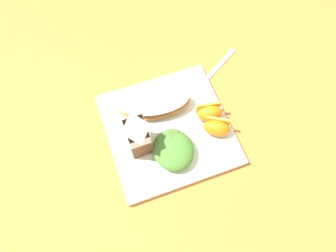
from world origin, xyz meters
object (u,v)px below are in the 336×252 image
object	(u,v)px
cheesy_pizza_bread	(155,104)
orange_wedge_front	(217,127)
orange_wedge_middle	(209,113)
green_salad_pile	(173,150)
milk_carton	(137,135)
white_plate	(168,129)
metal_fork	(209,76)

from	to	relation	value
cheesy_pizza_bread	orange_wedge_front	world-z (taller)	orange_wedge_front
orange_wedge_front	orange_wedge_middle	distance (m)	0.04
cheesy_pizza_bread	orange_wedge_middle	world-z (taller)	orange_wedge_middle
green_salad_pile	milk_carton	world-z (taller)	milk_carton
white_plate	milk_carton	size ratio (longest dim) A/B	2.55
orange_wedge_middle	milk_carton	bearing A→B (deg)	94.47
green_salad_pile	milk_carton	bearing A→B (deg)	56.05
cheesy_pizza_bread	milk_carton	xyz separation A→B (m)	(-0.08, 0.06, 0.04)
white_plate	green_salad_pile	size ratio (longest dim) A/B	2.80
milk_carton	metal_fork	bearing A→B (deg)	-60.82
green_salad_pile	milk_carton	distance (m)	0.09
green_salad_pile	orange_wedge_middle	size ratio (longest dim) A/B	1.53
orange_wedge_middle	metal_fork	bearing A→B (deg)	-24.56
green_salad_pile	orange_wedge_front	xyz separation A→B (m)	(0.02, -0.11, -0.00)
white_plate	orange_wedge_front	size ratio (longest dim) A/B	4.00
green_salad_pile	metal_fork	xyz separation A→B (m)	(0.17, -0.16, -0.03)
cheesy_pizza_bread	milk_carton	distance (m)	0.11
milk_carton	orange_wedge_middle	xyz separation A→B (m)	(0.01, -0.18, -0.04)
metal_fork	orange_wedge_middle	bearing A→B (deg)	155.44
green_salad_pile	orange_wedge_middle	xyz separation A→B (m)	(0.06, -0.11, -0.00)
white_plate	orange_wedge_middle	size ratio (longest dim) A/B	4.28
milk_carton	orange_wedge_front	world-z (taller)	milk_carton
white_plate	milk_carton	distance (m)	0.10
milk_carton	orange_wedge_front	size ratio (longest dim) A/B	1.57
white_plate	green_salad_pile	world-z (taller)	green_salad_pile
orange_wedge_front	green_salad_pile	bearing A→B (deg)	98.75
orange_wedge_front	orange_wedge_middle	bearing A→B (deg)	0.92
orange_wedge_front	orange_wedge_middle	xyz separation A→B (m)	(0.04, 0.00, 0.00)
green_salad_pile	orange_wedge_middle	bearing A→B (deg)	-62.50
cheesy_pizza_bread	green_salad_pile	bearing A→B (deg)	-179.59
orange_wedge_front	white_plate	bearing A→B (deg)	65.80
white_plate	cheesy_pizza_bread	xyz separation A→B (m)	(0.06, 0.01, 0.03)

